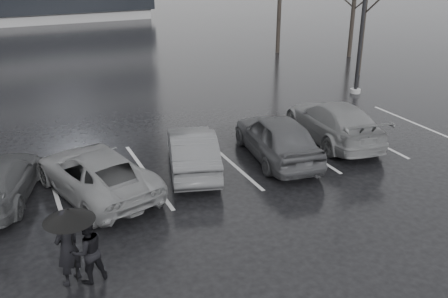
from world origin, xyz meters
TOP-DOWN VIEW (x-y plane):
  - ground at (0.00, 0.00)m, footprint 160.00×160.00m
  - car_main at (2.15, 1.94)m, footprint 2.39×4.67m
  - car_west_a at (-0.76, 2.25)m, footprint 2.49×4.32m
  - car_west_b at (-3.87, 1.89)m, footprint 3.30×5.11m
  - car_east at (4.88, 2.56)m, footprint 2.63×5.16m
  - pedestrian_left at (-5.21, -1.99)m, footprint 0.76×0.72m
  - pedestrian_right at (-4.82, -2.11)m, footprint 0.84×0.72m
  - umbrella at (-5.10, -2.03)m, footprint 1.06×1.06m
  - lamp_post at (9.60, 7.17)m, footprint 0.49×0.49m
  - stall_stripes at (-0.80, 2.50)m, footprint 19.72×5.00m
  - tree_ne at (14.50, 14.00)m, footprint 0.26×0.26m

SIDE VIEW (x-z plane):
  - ground at x=0.00m, z-range 0.00..0.00m
  - stall_stripes at x=-0.80m, z-range 0.00..0.00m
  - car_west_b at x=-3.87m, z-range 0.00..1.31m
  - car_west_a at x=-0.76m, z-range 0.00..1.35m
  - car_east at x=4.88m, z-range 0.00..1.43m
  - pedestrian_right at x=-4.82m, z-range 0.00..1.51m
  - car_main at x=2.15m, z-range 0.00..1.52m
  - pedestrian_left at x=-5.21m, z-range 0.00..1.75m
  - umbrella at x=-5.10m, z-range 0.74..2.55m
  - tree_ne at x=14.50m, z-range 0.00..7.00m
  - lamp_post at x=9.60m, z-range -0.38..8.64m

